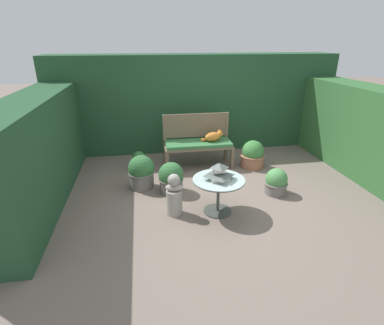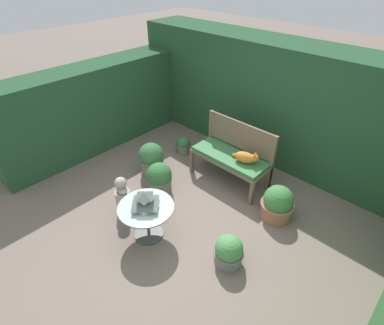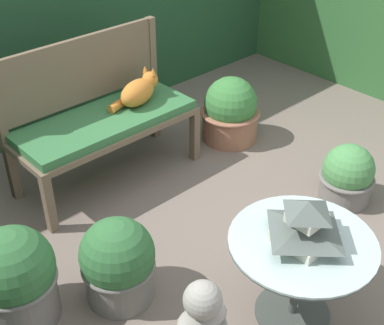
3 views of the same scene
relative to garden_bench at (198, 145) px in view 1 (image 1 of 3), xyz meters
The scene contains 15 objects.
ground 1.28m from the garden_bench, 82.37° to the right, with size 30.00×30.00×0.00m, color #75665B.
foliage_hedge_back 1.48m from the garden_bench, 83.23° to the left, with size 6.40×0.91×2.11m, color #234C2D.
foliage_hedge_left 2.88m from the garden_bench, 160.51° to the right, with size 0.70×3.67×1.62m, color #234C2D.
foliage_hedge_right 3.18m from the garden_bench, 17.56° to the right, with size 0.70×3.67×1.62m, color #336633.
garden_bench is the anchor object (origin of this frame).
bench_backrest 0.38m from the garden_bench, 90.00° to the left, with size 1.35×0.06×1.03m.
cat 0.36m from the garden_bench, ahead, with size 0.46×0.27×0.23m.
patio_table 1.77m from the garden_bench, 91.10° to the right, with size 0.76×0.76×0.54m.
pagoda_birdhouse 1.78m from the garden_bench, 91.10° to the right, with size 0.35×0.35×0.25m.
garden_bust 1.85m from the garden_bench, 111.52° to the right, with size 0.27×0.23×0.64m.
potted_plant_bench_right 1.11m from the garden_bench, 11.26° to the right, with size 0.50×0.50×0.55m.
potted_plant_bench_left 1.22m from the garden_bench, 122.67° to the right, with size 0.42×0.42×0.53m.
potted_plant_hedge_corner 1.38m from the garden_bench, 145.78° to the right, with size 0.44×0.44×0.59m.
potted_plant_path_edge 1.75m from the garden_bench, 52.03° to the right, with size 0.39×0.39×0.44m.
potted_plant_patio_mid 1.21m from the garden_bench, behind, with size 0.29×0.29×0.36m.
Camera 1 is at (-1.22, -4.35, 2.39)m, focal length 28.00 mm.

